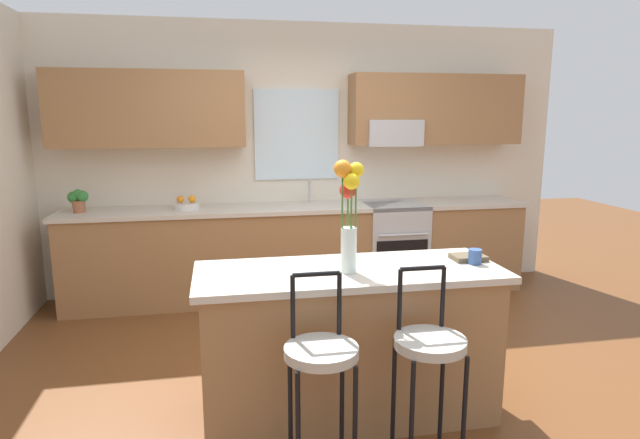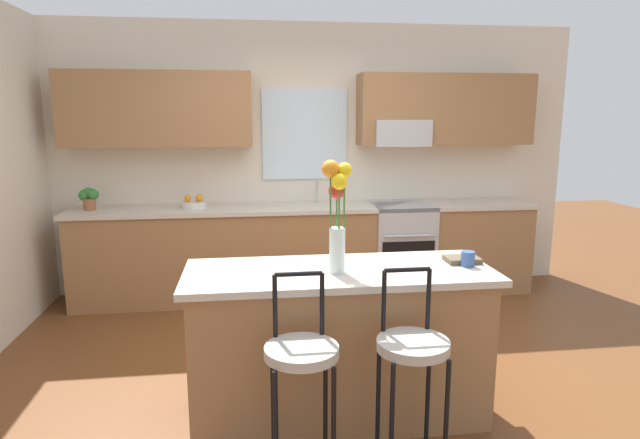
{
  "view_description": "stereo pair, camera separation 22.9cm",
  "coord_description": "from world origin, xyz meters",
  "views": [
    {
      "loc": [
        -0.8,
        -3.46,
        1.79
      ],
      "look_at": [
        -0.03,
        0.55,
        1.0
      ],
      "focal_mm": 30.12,
      "sensor_mm": 36.0,
      "label": 1
    },
    {
      "loc": [
        -0.57,
        -3.49,
        1.79
      ],
      "look_at": [
        -0.03,
        0.55,
        1.0
      ],
      "focal_mm": 30.12,
      "sensor_mm": 36.0,
      "label": 2
    }
  ],
  "objects": [
    {
      "name": "potted_plant_small",
      "position": [
        -2.06,
        1.7,
        1.04
      ],
      "size": [
        0.19,
        0.13,
        0.21
      ],
      "color": "#9E5B3D",
      "rests_on": "counter_run"
    },
    {
      "name": "sink_faucet",
      "position": [
        0.11,
        1.84,
        1.06
      ],
      "size": [
        0.02,
        0.13,
        0.23
      ],
      "color": "#B7BABC",
      "rests_on": "counter_run"
    },
    {
      "name": "fruit_bowl_oranges",
      "position": [
        -1.1,
        1.7,
        0.96
      ],
      "size": [
        0.24,
        0.24,
        0.13
      ],
      "color": "silver",
      "rests_on": "counter_run"
    },
    {
      "name": "kitchen_island",
      "position": [
        -0.07,
        -0.55,
        0.46
      ],
      "size": [
        1.78,
        0.68,
        0.92
      ],
      "color": "#996B42",
      "rests_on": "ground"
    },
    {
      "name": "counter_run",
      "position": [
        0.0,
        1.7,
        0.47
      ],
      "size": [
        4.56,
        0.64,
        0.92
      ],
      "color": "#996B42",
      "rests_on": "ground"
    },
    {
      "name": "bar_stool_near",
      "position": [
        -0.34,
        -1.1,
        0.64
      ],
      "size": [
        0.36,
        0.36,
        1.04
      ],
      "color": "black",
      "rests_on": "ground"
    },
    {
      "name": "bar_stool_middle",
      "position": [
        0.21,
        -1.1,
        0.64
      ],
      "size": [
        0.36,
        0.36,
        1.04
      ],
      "color": "black",
      "rests_on": "ground"
    },
    {
      "name": "flower_vase",
      "position": [
        -0.09,
        -0.61,
        1.29
      ],
      "size": [
        0.17,
        0.17,
        0.64
      ],
      "color": "silver",
      "rests_on": "kitchen_island"
    },
    {
      "name": "cookbook",
      "position": [
        0.7,
        -0.49,
        0.94
      ],
      "size": [
        0.2,
        0.15,
        0.03
      ],
      "primitive_type": "cube",
      "color": "brown",
      "rests_on": "kitchen_island"
    },
    {
      "name": "ground_plane",
      "position": [
        0.0,
        0.0,
        0.0
      ],
      "size": [
        14.0,
        14.0,
        0.0
      ],
      "primitive_type": "plane",
      "color": "brown"
    },
    {
      "name": "oven_range",
      "position": [
        0.94,
        1.68,
        0.46
      ],
      "size": [
        0.6,
        0.64,
        0.92
      ],
      "color": "#B7BABC",
      "rests_on": "ground"
    },
    {
      "name": "back_wall_assembly",
      "position": [
        0.02,
        1.98,
        1.51
      ],
      "size": [
        5.6,
        0.5,
        2.7
      ],
      "color": "beige",
      "rests_on": "ground"
    },
    {
      "name": "mug_ceramic",
      "position": [
        0.69,
        -0.59,
        0.97
      ],
      "size": [
        0.08,
        0.08,
        0.09
      ],
      "primitive_type": "cylinder",
      "color": "#33518C",
      "rests_on": "kitchen_island"
    }
  ]
}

